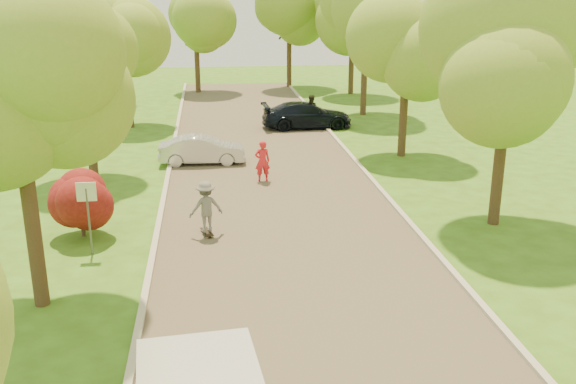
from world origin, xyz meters
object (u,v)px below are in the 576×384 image
silver_sedan (202,150)px  person_striped (262,161)px  longboard (207,232)px  street_sign (87,203)px  skateboarder (206,207)px  dark_sedan (307,115)px  person_olive (311,111)px

silver_sedan → person_striped: 3.86m
longboard → person_striped: 6.04m
silver_sedan → street_sign: bearing=163.8°
skateboarder → person_striped: bearing=-127.3°
dark_sedan → person_olive: size_ratio=2.72×
person_striped → person_olive: size_ratio=0.92×
street_sign → skateboarder: (3.30, 1.14, -0.64)m
dark_sedan → person_striped: (-3.29, -9.88, 0.12)m
street_sign → dark_sedan: street_sign is taller
dark_sedan → skateboarder: 16.40m
silver_sedan → skateboarder: bearing=-177.3°
person_striped → person_olive: 10.61m
silver_sedan → dark_sedan: (5.66, 6.85, 0.10)m
longboard → person_olive: person_olive is taller
silver_sedan → person_striped: size_ratio=2.25×
longboard → skateboarder: bearing=164.5°
silver_sedan → longboard: size_ratio=4.30×
dark_sedan → person_striped: size_ratio=2.96×
dark_sedan → skateboarder: size_ratio=3.01×
person_olive → dark_sedan: bearing=6.9°
person_olive → longboard: bearing=48.4°
longboard → skateboarder: skateboarder is taller
street_sign → silver_sedan: 10.29m
street_sign → skateboarder: street_sign is taller
skateboarder → person_striped: 5.99m
street_sign → silver_sedan: (3.16, 9.74, -0.95)m
dark_sedan → skateboarder: skateboarder is taller
street_sign → person_olive: 19.02m
longboard → skateboarder: size_ratio=0.53×
silver_sedan → person_olive: bearing=-38.4°
person_striped → person_olive: bearing=-113.9°
silver_sedan → dark_sedan: 8.88m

